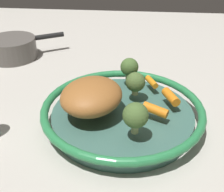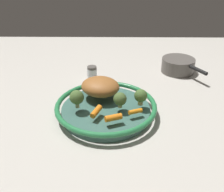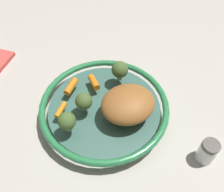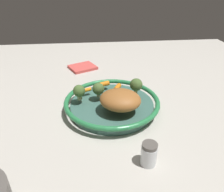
% 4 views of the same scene
% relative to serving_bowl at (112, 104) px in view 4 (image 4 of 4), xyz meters
% --- Properties ---
extents(ground_plane, '(1.89, 1.89, 0.00)m').
position_rel_serving_bowl_xyz_m(ground_plane, '(0.00, 0.00, -0.03)').
color(ground_plane, '#B7B2A8').
extents(serving_bowl, '(0.35, 0.35, 0.05)m').
position_rel_serving_bowl_xyz_m(serving_bowl, '(0.00, 0.00, 0.00)').
color(serving_bowl, '#3D665B').
rests_on(serving_bowl, ground_plane).
extents(roast_chicken_piece, '(0.17, 0.16, 0.06)m').
position_rel_serving_bowl_xyz_m(roast_chicken_piece, '(-0.02, 0.06, 0.05)').
color(roast_chicken_piece, '#9A5E2C').
rests_on(roast_chicken_piece, serving_bowl).
extents(baby_carrot_center, '(0.06, 0.04, 0.02)m').
position_rel_serving_bowl_xyz_m(baby_carrot_center, '(0.03, -0.10, 0.03)').
color(baby_carrot_center, orange).
rests_on(baby_carrot_center, serving_bowl).
extents(baby_carrot_left, '(0.05, 0.03, 0.02)m').
position_rel_serving_bowl_xyz_m(baby_carrot_left, '(0.10, -0.06, 0.03)').
color(baby_carrot_left, orange).
rests_on(baby_carrot_left, serving_bowl).
extents(baby_carrot_right, '(0.04, 0.06, 0.02)m').
position_rel_serving_bowl_xyz_m(baby_carrot_right, '(-0.03, -0.07, 0.03)').
color(baby_carrot_right, orange).
rests_on(baby_carrot_right, serving_bowl).
extents(broccoli_floret_small, '(0.05, 0.05, 0.06)m').
position_rel_serving_bowl_xyz_m(broccoli_floret_small, '(-0.09, -0.03, 0.06)').
color(broccoli_floret_small, tan).
rests_on(broccoli_floret_small, serving_bowl).
extents(broccoli_floret_large, '(0.04, 0.04, 0.06)m').
position_rel_serving_bowl_xyz_m(broccoli_floret_large, '(0.12, -0.01, 0.06)').
color(broccoli_floret_large, tan).
rests_on(broccoli_floret_large, serving_bowl).
extents(broccoli_floret_edge, '(0.04, 0.04, 0.05)m').
position_rel_serving_bowl_xyz_m(broccoli_floret_edge, '(0.05, -0.02, 0.05)').
color(broccoli_floret_edge, tan).
rests_on(broccoli_floret_edge, serving_bowl).
extents(salt_shaker, '(0.04, 0.04, 0.07)m').
position_rel_serving_bowl_xyz_m(salt_shaker, '(-0.07, 0.27, 0.01)').
color(salt_shaker, silver).
rests_on(salt_shaker, ground_plane).
extents(dish_towel, '(0.17, 0.16, 0.01)m').
position_rel_serving_bowl_xyz_m(dish_towel, '(0.12, -0.43, -0.02)').
color(dish_towel, '#D14C47').
rests_on(dish_towel, ground_plane).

